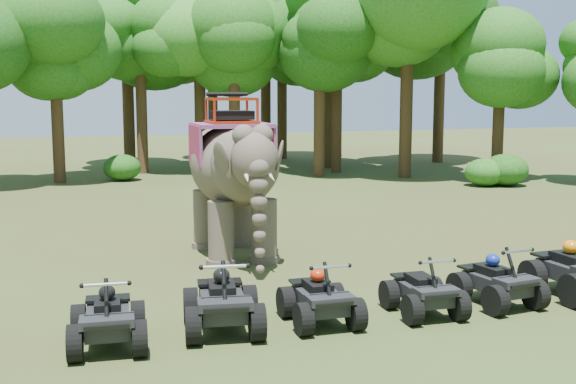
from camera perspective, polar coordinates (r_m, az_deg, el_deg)
name	(u,v)px	position (r m, az deg, el deg)	size (l,w,h in m)	color
ground	(308,293)	(14.66, 1.57, -7.99)	(110.00, 110.00, 0.00)	#47381E
elephant	(233,175)	(17.74, -4.38, 1.33)	(2.08, 4.74, 3.98)	brown
atv_0	(107,311)	(11.86, -14.08, -9.07)	(1.18, 1.62, 1.20)	black
atv_1	(222,294)	(12.29, -5.20, -8.02)	(1.28, 1.76, 1.30)	black
atv_2	(320,291)	(12.65, 2.55, -7.82)	(1.16, 1.59, 1.18)	black
atv_3	(424,284)	(13.38, 10.66, -7.16)	(1.12, 1.53, 1.14)	black
atv_4	(497,274)	(14.27, 16.20, -6.28)	(1.17, 1.61, 1.19)	black
atv_5	(576,263)	(15.33, 21.79, -5.22)	(1.34, 1.84, 1.37)	black
tree_0	(141,93)	(36.47, -11.53, 7.71)	(5.58, 5.58, 7.97)	#195114
tree_1	(234,92)	(34.94, -4.27, 7.91)	(5.64, 5.64, 8.06)	#195114
tree_2	(319,97)	(34.42, 2.49, 7.49)	(5.27, 5.27, 7.54)	#195114
tree_3	(407,72)	(34.52, 9.38, 9.34)	(6.91, 6.91, 9.88)	#195114
tree_4	(499,103)	(34.17, 16.34, 6.79)	(4.95, 4.95, 7.07)	#195114
tree_28	(56,99)	(33.60, -17.83, 7.04)	(5.22, 5.22, 7.45)	#195114
tree_29	(127,73)	(38.83, -12.58, 9.15)	(6.97, 6.97, 9.96)	#195114
tree_31	(212,81)	(44.31, -5.99, 8.74)	(6.57, 6.57, 9.39)	#195114
tree_32	(329,76)	(38.45, 3.22, 9.16)	(6.80, 6.80, 9.72)	#195114
tree_33	(200,80)	(37.20, -6.99, 8.79)	(6.47, 6.47, 9.24)	#195114
tree_34	(266,75)	(44.30, -1.78, 9.26)	(7.08, 7.08, 10.12)	#195114
tree_35	(440,71)	(42.33, 11.92, 9.32)	(7.25, 7.25, 10.36)	#195114
tree_37	(337,101)	(36.21, 3.89, 7.19)	(5.00, 5.00, 7.15)	#195114
tree_38	(282,79)	(43.93, -0.47, 8.91)	(6.70, 6.70, 9.57)	#195114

